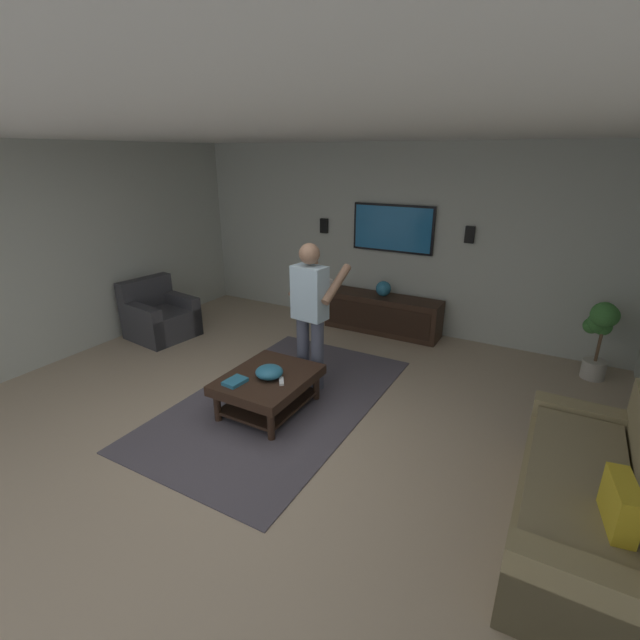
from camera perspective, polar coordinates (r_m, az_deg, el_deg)
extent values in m
plane|color=tan|center=(4.42, -8.12, -14.38)|extent=(8.05, 8.05, 0.00)
cube|color=#B2B7AD|center=(6.74, 9.18, 10.09)|extent=(0.10, 6.62, 2.65)
cube|color=#B2B7AD|center=(6.34, -33.23, 6.37)|extent=(6.90, 0.10, 2.65)
cube|color=white|center=(3.64, -10.40, 23.24)|extent=(6.90, 6.62, 0.10)
cube|color=#514C56|center=(4.93, -5.04, -10.10)|extent=(3.10, 1.83, 0.01)
cube|color=#93845B|center=(3.77, 30.31, -20.40)|extent=(1.91, 0.85, 0.42)
cube|color=#93845B|center=(4.43, 30.52, -12.71)|extent=(0.19, 0.84, 0.58)
cube|color=#93845B|center=(3.08, 30.57, -29.18)|extent=(0.19, 0.84, 0.58)
cube|color=#837655|center=(3.60, 29.79, -16.90)|extent=(1.50, 0.61, 0.12)
cube|color=gold|center=(3.18, 33.61, -19.41)|extent=(0.38, 0.18, 0.36)
cube|color=#38383D|center=(6.86, -19.34, -0.41)|extent=(0.89, 0.89, 0.40)
cube|color=#38383D|center=(7.00, -21.25, 3.28)|extent=(0.82, 0.28, 0.42)
cube|color=#38383D|center=(6.68, -21.64, -0.55)|extent=(0.26, 0.81, 0.56)
cube|color=#38383D|center=(7.01, -17.31, 0.94)|extent=(0.26, 0.81, 0.56)
cube|color=#332116|center=(4.62, -6.57, -7.50)|extent=(1.00, 0.80, 0.10)
cylinder|color=#332116|center=(4.87, -0.48, -8.47)|extent=(0.07, 0.07, 0.30)
cylinder|color=#332116|center=(5.19, -6.67, -6.75)|extent=(0.07, 0.07, 0.30)
cylinder|color=#332116|center=(4.27, -6.22, -13.17)|extent=(0.07, 0.07, 0.30)
cylinder|color=#332116|center=(4.62, -12.84, -10.78)|extent=(0.07, 0.07, 0.30)
cube|color=black|center=(4.75, -6.45, -10.17)|extent=(0.88, 0.68, 0.03)
cube|color=#332116|center=(6.70, 7.90, 0.78)|extent=(0.44, 1.70, 0.55)
cube|color=black|center=(6.51, 7.16, 0.20)|extent=(0.01, 1.56, 0.39)
cube|color=black|center=(6.62, 9.20, 11.38)|extent=(0.05, 1.19, 0.67)
cube|color=#2069A6|center=(6.60, 9.12, 11.35)|extent=(0.01, 1.13, 0.61)
cylinder|color=#4C5166|center=(4.98, -0.33, -4.47)|extent=(0.14, 0.14, 0.82)
cylinder|color=#4C5166|center=(5.09, -2.15, -3.92)|extent=(0.14, 0.14, 0.82)
cube|color=silver|center=(4.78, -1.31, 3.46)|extent=(0.26, 0.38, 0.58)
sphere|color=#997056|center=(4.68, -1.35, 8.38)|extent=(0.22, 0.22, 0.22)
cylinder|color=#997056|center=(4.78, 2.10, 4.55)|extent=(0.48, 0.14, 0.37)
cylinder|color=#997056|center=(5.02, -2.10, 5.35)|extent=(0.48, 0.14, 0.37)
cube|color=white|center=(5.08, 1.27, 4.36)|extent=(0.05, 0.05, 0.16)
cylinder|color=#B7B2A8|center=(6.23, 31.30, -5.35)|extent=(0.26, 0.26, 0.22)
cylinder|color=brown|center=(6.13, 31.79, -2.89)|extent=(0.04, 0.04, 0.36)
sphere|color=#3D7F38|center=(5.93, 32.30, 0.58)|extent=(0.28, 0.28, 0.28)
sphere|color=#3D7F38|center=(6.10, 32.18, -0.73)|extent=(0.20, 0.20, 0.20)
sphere|color=#3D7F38|center=(6.10, 32.57, 0.46)|extent=(0.26, 0.26, 0.26)
sphere|color=#3D7F38|center=(6.10, 31.84, -0.30)|extent=(0.25, 0.25, 0.25)
sphere|color=#3D7F38|center=(6.13, 31.13, -0.62)|extent=(0.19, 0.19, 0.19)
ellipsoid|color=teal|center=(4.53, -6.44, -6.55)|extent=(0.28, 0.28, 0.12)
cube|color=white|center=(4.45, -4.90, -7.72)|extent=(0.15, 0.12, 0.02)
cube|color=teal|center=(4.49, -10.70, -7.65)|extent=(0.23, 0.18, 0.04)
sphere|color=teal|center=(6.60, 8.02, 3.97)|extent=(0.22, 0.22, 0.22)
cube|color=black|center=(6.35, 18.43, 10.21)|extent=(0.06, 0.12, 0.22)
cube|color=black|center=(7.10, 0.53, 11.84)|extent=(0.06, 0.12, 0.22)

